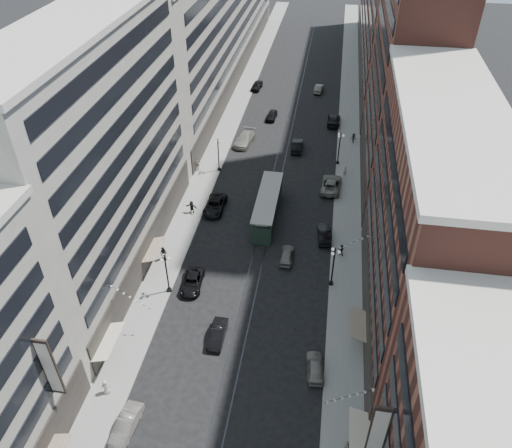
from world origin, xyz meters
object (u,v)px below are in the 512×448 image
Objects in this scene: lamppost_se_mid at (339,147)px; car_4 at (315,367)px; car_8 at (245,139)px; pedestrian_7 at (341,250)px; car_11 at (331,184)px; pedestrian_8 at (345,171)px; lamppost_sw_mid at (218,154)px; car_9 at (257,86)px; pedestrian_5 at (192,207)px; streetcar at (268,207)px; pedestrian_6 at (198,165)px; lamppost_sw_far at (167,272)px; car_7 at (215,205)px; pedestrian_1 at (106,387)px; car_1 at (126,424)px; pedestrian_2 at (164,254)px; car_extra_0 at (287,255)px; car_2 at (192,282)px; car_10 at (324,234)px; pedestrian_4 at (347,448)px; pedestrian_9 at (353,138)px; car_extra_1 at (297,146)px; car_12 at (334,120)px; lamppost_se_far at (333,265)px; car_5 at (218,334)px; car_14 at (319,88)px.

car_4 is at bearing -91.60° from lamppost_se_mid.
car_8 reaches higher than pedestrian_7.
car_11 is (0.33, 32.88, 0.15)m from car_4.
car_4 is at bearing 69.44° from pedestrian_8.
car_9 is at bearing 88.63° from lamppost_sw_mid.
lamppost_sw_mid is at bearing 94.54° from pedestrian_5.
streetcar is 16.32m from pedestrian_6.
lamppost_sw_far reaches higher than car_7.
lamppost_se_mid is 0.44× the size of streetcar.
pedestrian_6 is (-1.44, 40.40, -0.03)m from pedestrian_1.
lamppost_se_mid is 1.26× the size of car_1.
pedestrian_2 is (-20.60, -26.85, -2.00)m from lamppost_se_mid.
pedestrian_6 is 0.41× the size of car_extra_0.
car_7 is 21.42m from pedestrian_8.
car_2 is 1.20× the size of car_extra_0.
car_10 is 0.76× the size of car_11.
lamppost_sw_mid reaches higher than car_10.
pedestrian_5 is 24.65m from pedestrian_8.
car_1 is 19.17m from pedestrian_4.
streetcar reaches higher than pedestrian_9.
pedestrian_6 is at bearing 98.97° from car_2.
lamppost_se_mid is at bearing -106.49° from pedestrian_9.
lamppost_sw_far is 30.26m from car_11.
pedestrian_1 is at bearing 74.01° from car_extra_1.
car_8 is 3.68× the size of pedestrian_9.
car_extra_0 is (10.38, -28.80, -0.20)m from car_8.
car_10 is at bearing -96.20° from pedestrian_9.
car_7 is at bearing -84.20° from car_8.
pedestrian_5 is at bearing -96.52° from lamppost_sw_mid.
pedestrian_1 is at bearing 73.88° from car_12.
lamppost_sw_mid is 26.20m from pedestrian_7.
lamppost_se_far is 1.30× the size of car_5.
car_5 is 53.24m from car_12.
car_extra_1 is (-8.04, 7.21, -0.18)m from pedestrian_8.
car_4 is at bearing -70.19° from car_9.
streetcar is 2.90× the size of car_14.
car_extra_1 is (12.85, 20.30, -0.27)m from pedestrian_5.
pedestrian_1 is (-4.26, -15.13, 0.34)m from car_2.
lamppost_se_mid is at bearing 58.74° from car_2.
pedestrian_8 reaches higher than car_extra_0.
lamppost_se_far reaches higher than car_extra_1.
lamppost_sw_mid is at bearing 90.00° from lamppost_sw_far.
car_14 is at bearing 110.05° from pedestrian_9.
pedestrian_4 is (13.41, -10.48, 0.32)m from car_5.
car_7 is 0.94× the size of car_11.
lamppost_se_far is 0.98× the size of car_12.
car_4 is 2.41× the size of pedestrian_8.
pedestrian_5 is at bearing 15.05° from pedestrian_8.
car_12 is at bearing 74.67° from pedestrian_2.
car_7 is 11.10m from pedestrian_6.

